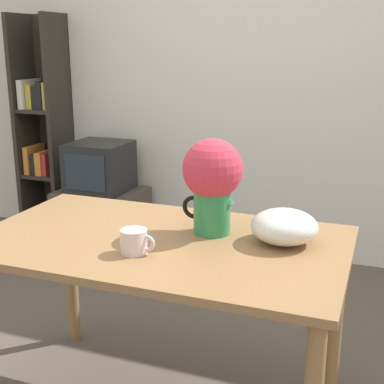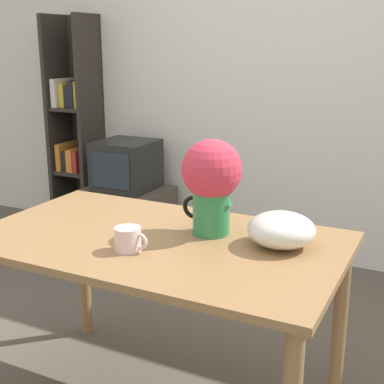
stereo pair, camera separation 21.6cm
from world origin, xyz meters
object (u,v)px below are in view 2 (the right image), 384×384
object	(u,v)px
white_bowl	(281,230)
coffee_mug	(129,239)
tv_set	(126,165)
flower_vase	(212,180)

from	to	relation	value
white_bowl	coffee_mug	bearing A→B (deg)	-148.86
tv_set	coffee_mug	bearing A→B (deg)	-56.45
flower_vase	white_bowl	distance (m)	0.34
coffee_mug	white_bowl	bearing A→B (deg)	31.14
white_bowl	tv_set	distance (m)	2.24
white_bowl	tv_set	size ratio (longest dim) A/B	0.61
coffee_mug	flower_vase	bearing A→B (deg)	57.63
white_bowl	flower_vase	bearing A→B (deg)	177.81
coffee_mug	tv_set	world-z (taller)	coffee_mug
flower_vase	coffee_mug	size ratio (longest dim) A/B	2.90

